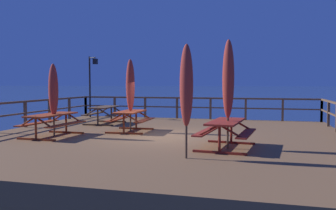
{
  "coord_description": "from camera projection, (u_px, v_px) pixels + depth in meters",
  "views": [
    {
      "loc": [
        3.29,
        -11.56,
        2.45
      ],
      "look_at": [
        0.0,
        0.92,
        1.66
      ],
      "focal_mm": 37.8,
      "sensor_mm": 36.0,
      "label": 1
    }
  ],
  "objects": [
    {
      "name": "ground_plane",
      "position": [
        161.0,
        155.0,
        12.15
      ],
      "size": [
        600.0,
        600.0,
        0.0
      ],
      "primitive_type": "plane",
      "color": "navy"
    },
    {
      "name": "wooden_deck",
      "position": [
        161.0,
        145.0,
        12.13
      ],
      "size": [
        12.34,
        12.3,
        0.66
      ],
      "primitive_type": "cube",
      "color": "brown",
      "rests_on": "ground"
    },
    {
      "name": "railing_waterside_far",
      "position": [
        194.0,
        104.0,
        17.85
      ],
      "size": [
        12.14,
        0.1,
        1.09
      ],
      "color": "brown",
      "rests_on": "wooden_deck"
    },
    {
      "name": "railing_side_left",
      "position": [
        11.0,
        111.0,
        13.59
      ],
      "size": [
        0.1,
        12.1,
        1.09
      ],
      "color": "brown",
      "rests_on": "wooden_deck"
    },
    {
      "name": "picnic_table_front_right",
      "position": [
        130.0,
        117.0,
        13.13
      ],
      "size": [
        1.45,
        1.78,
        0.78
      ],
      "color": "#993819",
      "rests_on": "wooden_deck"
    },
    {
      "name": "picnic_table_back_right",
      "position": [
        52.0,
        120.0,
        11.89
      ],
      "size": [
        1.46,
        2.1,
        0.78
      ],
      "color": "#993819",
      "rests_on": "wooden_deck"
    },
    {
      "name": "picnic_table_front_left",
      "position": [
        226.0,
        128.0,
        9.74
      ],
      "size": [
        1.59,
        2.14,
        0.78
      ],
      "color": "maroon",
      "rests_on": "wooden_deck"
    },
    {
      "name": "picnic_table_mid_left",
      "position": [
        105.0,
        111.0,
        15.65
      ],
      "size": [
        1.42,
        1.83,
        0.78
      ],
      "color": "brown",
      "rests_on": "wooden_deck"
    },
    {
      "name": "patio_umbrella_short_mid",
      "position": [
        130.0,
        86.0,
        13.0
      ],
      "size": [
        0.32,
        0.32,
        2.68
      ],
      "color": "#4C3828",
      "rests_on": "wooden_deck"
    },
    {
      "name": "patio_umbrella_tall_back_right",
      "position": [
        53.0,
        90.0,
        11.81
      ],
      "size": [
        0.32,
        0.32,
        2.46
      ],
      "color": "#4C3828",
      "rests_on": "wooden_deck"
    },
    {
      "name": "patio_umbrella_short_back",
      "position": [
        228.0,
        80.0,
        9.6
      ],
      "size": [
        0.32,
        0.32,
        2.98
      ],
      "color": "#4C3828",
      "rests_on": "wooden_deck"
    },
    {
      "name": "patio_umbrella_tall_mid_left",
      "position": [
        186.0,
        86.0,
        8.35
      ],
      "size": [
        0.32,
        0.32,
        2.72
      ],
      "color": "#4C3828",
      "rests_on": "wooden_deck"
    },
    {
      "name": "lamp_post_hooked",
      "position": [
        92.0,
        77.0,
        18.49
      ],
      "size": [
        0.62,
        0.43,
        3.2
      ],
      "color": "black",
      "rests_on": "wooden_deck"
    }
  ]
}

